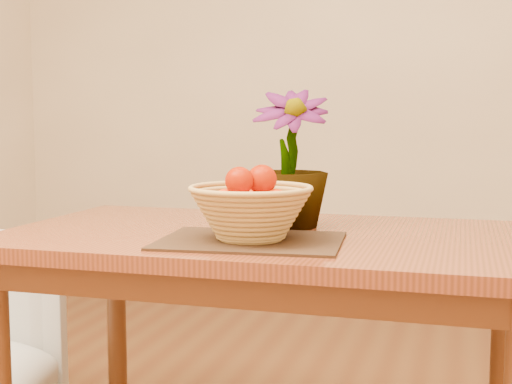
# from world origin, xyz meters

# --- Properties ---
(wall_back) EXTENTS (4.00, 0.02, 2.70)m
(wall_back) POSITION_xyz_m (0.00, 2.25, 1.35)
(wall_back) COLOR #FFE5C2
(wall_back) RESTS_ON floor
(table) EXTENTS (1.40, 0.80, 0.75)m
(table) POSITION_xyz_m (0.00, 0.30, 0.66)
(table) COLOR maroon
(table) RESTS_ON floor
(placemat) EXTENTS (0.47, 0.37, 0.01)m
(placemat) POSITION_xyz_m (0.00, 0.14, 0.75)
(placemat) COLOR #321D12
(placemat) RESTS_ON table
(wicker_basket) EXTENTS (0.31, 0.31, 0.13)m
(wicker_basket) POSITION_xyz_m (0.00, 0.14, 0.82)
(wicker_basket) COLOR tan
(wicker_basket) RESTS_ON placemat
(orange_pile) EXTENTS (0.19, 0.18, 0.13)m
(orange_pile) POSITION_xyz_m (0.00, 0.14, 0.87)
(orange_pile) COLOR #E83903
(orange_pile) RESTS_ON wicker_basket
(potted_plant) EXTENTS (0.25, 0.25, 0.38)m
(potted_plant) POSITION_xyz_m (0.04, 0.40, 0.94)
(potted_plant) COLOR #214F16
(potted_plant) RESTS_ON table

